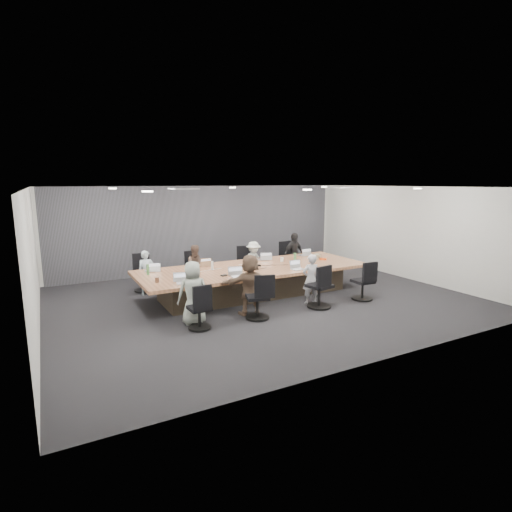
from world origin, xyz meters
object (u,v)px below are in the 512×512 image
person_5 (250,284)px  chair_7 (363,284)px  stapler (252,269)px  snack_packet (323,259)px  conference_table (254,280)px  chair_2 (248,266)px  chair_0 (144,276)px  person_3 (294,254)px  laptop_4 (185,283)px  person_6 (311,279)px  chair_4 (199,312)px  bottle_green_left (148,270)px  chair_5 (257,301)px  person_4 (193,293)px  bottle_green_right (295,258)px  laptop_0 (151,271)px  mug_brown (157,280)px  person_2 (253,261)px  laptop_5 (239,276)px  person_0 (146,273)px  bottle_clear (212,266)px  canvas_bag (317,256)px  chair_6 (319,289)px  person_1 (197,267)px  laptop_1 (203,265)px  chair_1 (193,272)px  laptop_6 (298,269)px  laptop_3 (304,255)px  laptop_2 (262,259)px  chair_3 (288,260)px

person_5 → chair_7: bearing=-179.2°
stapler → snack_packet: (2.44, 0.29, -0.01)m
conference_table → chair_2: 1.83m
chair_7 → stapler: stapler is taller
chair_0 → person_5: (1.66, -3.05, 0.27)m
person_3 → laptop_4: 4.78m
person_6 → chair_4: bearing=13.5°
bottle_green_left → snack_packet: size_ratio=1.31×
snack_packet → chair_5: bearing=-151.2°
person_5 → chair_4: bearing=22.3°
person_4 → bottle_green_right: (3.38, 1.31, 0.21)m
laptop_0 → mug_brown: size_ratio=2.74×
person_2 → laptop_5: bearing=-126.6°
person_4 → bottle_green_left: person_4 is taller
person_0 → bottle_clear: person_0 is taller
chair_0 → canvas_bag: bearing=162.2°
person_3 → canvas_bag: size_ratio=5.47×
person_6 → bottle_green_left: person_6 is taller
conference_table → stapler: (-0.23, -0.32, 0.37)m
chair_6 → person_1: bearing=110.8°
person_6 → laptop_1: bearing=-41.2°
laptop_0 → person_1: (1.38, 0.55, -0.14)m
person_1 → person_5: 2.72m
person_2 → person_4: 3.91m
person_3 → bottle_green_right: (-0.88, -1.39, 0.20)m
chair_1 → laptop_6: 3.19m
laptop_3 → laptop_5: 3.35m
chair_1 → person_5: size_ratio=0.55×
chair_5 → laptop_2: size_ratio=2.37×
laptop_6 → chair_2: bearing=89.7°
conference_table → laptop_3: (2.12, 0.80, 0.35)m
person_1 → person_3: 3.23m
chair_2 → person_3: size_ratio=0.57×
laptop_1 → person_4: 2.39m
conference_table → person_2: 1.53m
chair_2 → person_2: person_2 is taller
person_3 → laptop_6: size_ratio=4.24×
person_5 → canvas_bag: bearing=-145.6°
person_4 → bottle_green_right: bearing=-153.5°
laptop_1 → bottle_green_right: size_ratio=1.04×
chair_3 → laptop_6: chair_3 is taller
person_0 → laptop_2: bearing=-3.7°
chair_0 → chair_7: 5.77m
person_1 → laptop_5: bearing=-75.4°
stapler → chair_5: bearing=-114.6°
mug_brown → stapler: size_ratio=0.63×
person_5 → laptop_4: bearing=-15.1°
chair_2 → laptop_5: bearing=73.7°
laptop_3 → person_3: bearing=-94.1°
chair_0 → laptop_6: 4.17m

